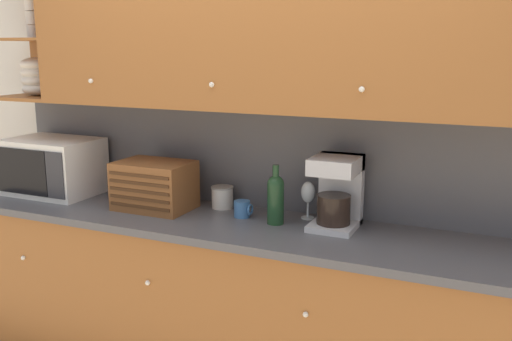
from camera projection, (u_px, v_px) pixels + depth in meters
The scene contains 12 objects.
wall_back at pixel (274, 138), 3.12m from camera, with size 5.76×0.06×2.60m.
counter_unit at pixel (249, 305), 3.00m from camera, with size 3.38×0.63×0.91m.
backsplash_panel at pixel (271, 158), 3.11m from camera, with size 3.36×0.01×0.57m.
upper_cabinets at pixel (288, 35), 2.75m from camera, with size 3.36×0.39×0.74m.
microwave at pixel (53, 166), 3.46m from camera, with size 0.55×0.39×0.34m.
mug_blue_second at pixel (118, 191), 3.38m from camera, with size 0.10×0.08×0.09m.
bread_box at pixel (155, 185), 3.14m from camera, with size 0.41×0.29×0.26m.
storage_canister at pixel (222, 197), 3.17m from camera, with size 0.12×0.12×0.12m.
mug at pixel (242, 209), 3.00m from camera, with size 0.10×0.09×0.09m.
wine_bottle at pixel (276, 197), 2.87m from camera, with size 0.09×0.09×0.30m.
wine_glass at pixel (308, 194), 2.96m from camera, with size 0.07×0.07×0.20m.
coffee_maker at pixel (337, 191), 2.81m from camera, with size 0.22×0.27×0.36m.
Camera 1 is at (1.18, -2.82, 1.79)m, focal length 40.00 mm.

